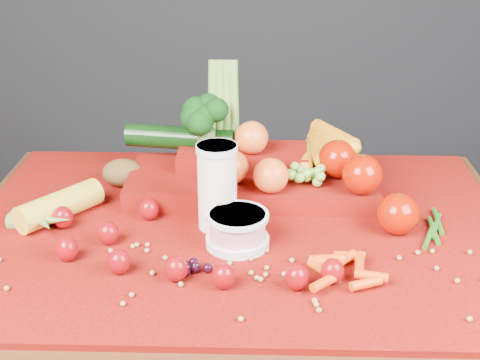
{
  "coord_description": "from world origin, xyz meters",
  "views": [
    {
      "loc": [
        0.03,
        -1.15,
        1.38
      ],
      "look_at": [
        0.0,
        0.02,
        0.85
      ],
      "focal_mm": 50.0,
      "sensor_mm": 36.0,
      "label": 1
    }
  ],
  "objects_px": {
    "milk_glass": "(217,184)",
    "table": "(240,272)",
    "yogurt_bowl": "(237,228)",
    "produce_mound": "(263,167)"
  },
  "relations": [
    {
      "from": "milk_glass",
      "to": "table",
      "type": "bearing_deg",
      "value": 6.4
    },
    {
      "from": "table",
      "to": "yogurt_bowl",
      "type": "height_order",
      "value": "yogurt_bowl"
    },
    {
      "from": "yogurt_bowl",
      "to": "produce_mound",
      "type": "relative_size",
      "value": 0.19
    },
    {
      "from": "table",
      "to": "produce_mound",
      "type": "height_order",
      "value": "produce_mound"
    },
    {
      "from": "milk_glass",
      "to": "produce_mound",
      "type": "xyz_separation_m",
      "value": [
        0.09,
        0.16,
        -0.03
      ]
    },
    {
      "from": "table",
      "to": "produce_mound",
      "type": "bearing_deg",
      "value": 73.99
    },
    {
      "from": "table",
      "to": "milk_glass",
      "type": "relative_size",
      "value": 6.49
    },
    {
      "from": "table",
      "to": "milk_glass",
      "type": "distance_m",
      "value": 0.2
    },
    {
      "from": "milk_glass",
      "to": "yogurt_bowl",
      "type": "xyz_separation_m",
      "value": [
        0.04,
        -0.07,
        -0.06
      ]
    },
    {
      "from": "table",
      "to": "produce_mound",
      "type": "distance_m",
      "value": 0.23
    }
  ]
}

